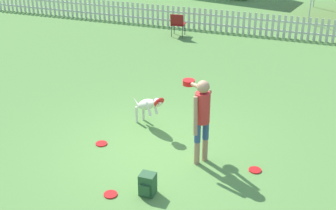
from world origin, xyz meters
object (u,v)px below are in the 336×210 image
at_px(frisbee_near_handler, 255,170).
at_px(backpack_on_grass, 147,184).
at_px(frisbee_far_scatter, 111,194).
at_px(handler_person, 201,111).
at_px(frisbee_midfield, 101,144).
at_px(leaping_dog, 148,105).
at_px(folding_chair_center, 178,23).

relative_size(frisbee_near_handler, backpack_on_grass, 0.60).
distance_m(frisbee_near_handler, frisbee_far_scatter, 2.70).
distance_m(handler_person, backpack_on_grass, 1.68).
height_order(handler_person, frisbee_midfield, handler_person).
bearing_deg(handler_person, leaping_dog, 90.46).
height_order(frisbee_midfield, backpack_on_grass, backpack_on_grass).
distance_m(frisbee_near_handler, frisbee_midfield, 3.13).
xyz_separation_m(leaping_dog, folding_chair_center, (-1.50, 6.51, -0.05)).
distance_m(frisbee_far_scatter, folding_chair_center, 9.21).
bearing_deg(frisbee_far_scatter, leaping_dog, 96.80).
bearing_deg(frisbee_far_scatter, backpack_on_grass, 22.51).
height_order(handler_person, frisbee_far_scatter, handler_person).
bearing_deg(handler_person, frisbee_near_handler, -56.41).
bearing_deg(frisbee_far_scatter, frisbee_near_handler, 35.53).
relative_size(leaping_dog, frisbee_near_handler, 4.18).
bearing_deg(folding_chair_center, handler_person, 106.90).
distance_m(frisbee_midfield, backpack_on_grass, 1.97).
bearing_deg(frisbee_near_handler, backpack_on_grass, -140.53).
height_order(handler_person, frisbee_near_handler, handler_person).
xyz_separation_m(backpack_on_grass, folding_chair_center, (-2.38, 8.78, 0.29)).
xyz_separation_m(leaping_dog, frisbee_far_scatter, (0.30, -2.52, -0.52)).
xyz_separation_m(handler_person, leaping_dog, (-1.43, 0.94, -0.52)).
relative_size(handler_person, backpack_on_grass, 4.24).
distance_m(handler_person, frisbee_far_scatter, 2.20).
bearing_deg(leaping_dog, frisbee_midfield, 2.42).
xyz_separation_m(leaping_dog, backpack_on_grass, (0.89, -2.27, -0.34)).
distance_m(frisbee_midfield, folding_chair_center, 7.60).
bearing_deg(frisbee_midfield, frisbee_far_scatter, -58.13).
distance_m(frisbee_midfield, frisbee_far_scatter, 1.76).
xyz_separation_m(leaping_dog, frisbee_midfield, (-0.63, -1.03, -0.52)).
bearing_deg(frisbee_far_scatter, handler_person, 54.46).
bearing_deg(handler_person, frisbee_midfield, 126.23).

